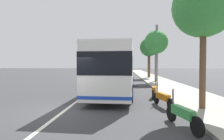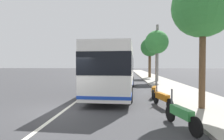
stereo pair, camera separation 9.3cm
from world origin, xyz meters
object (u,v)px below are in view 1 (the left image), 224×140
(coach_bus, at_px, (116,68))
(car_behind_bus, at_px, (122,70))
(car_far_distant, at_px, (105,71))
(car_ahead_same_lane, at_px, (123,72))
(roadside_tree_far_block, at_px, (149,48))
(roadside_tree_mid_block, at_px, (156,43))
(motorcycle_far_end, at_px, (155,90))
(car_oncoming, at_px, (108,70))
(utility_pole, at_px, (157,54))
(motorcycle_by_tree, at_px, (163,98))
(roadside_tree_near_camera, at_px, (203,7))
(motorcycle_nearest_curb, at_px, (182,115))

(coach_bus, relative_size, car_behind_bus, 2.91)
(car_far_distant, relative_size, car_ahead_same_lane, 1.06)
(roadside_tree_far_block, bearing_deg, car_ahead_same_lane, 39.82)
(car_behind_bus, relative_size, roadside_tree_mid_block, 0.63)
(car_ahead_same_lane, bearing_deg, motorcycle_far_end, -175.52)
(roadside_tree_mid_block, bearing_deg, roadside_tree_far_block, -0.58)
(car_oncoming, height_order, utility_pole, utility_pole)
(motorcycle_by_tree, xyz_separation_m, car_ahead_same_lane, (25.52, 2.16, 0.28))
(motorcycle_by_tree, xyz_separation_m, car_oncoming, (43.70, 6.90, 0.27))
(roadside_tree_near_camera, distance_m, roadside_tree_far_block, 21.17)
(car_oncoming, xyz_separation_m, roadside_tree_mid_block, (-30.22, -8.84, 4.18))
(car_ahead_same_lane, height_order, car_behind_bus, car_ahead_same_lane)
(motorcycle_far_end, bearing_deg, motorcycle_nearest_curb, -164.79)
(car_far_distant, distance_m, car_ahead_same_lane, 7.37)
(car_oncoming, bearing_deg, car_far_distant, 2.74)
(motorcycle_nearest_curb, xyz_separation_m, car_ahead_same_lane, (28.61, 2.18, 0.27))
(car_far_distant, bearing_deg, utility_pole, 29.15)
(car_ahead_same_lane, bearing_deg, motorcycle_nearest_curb, -176.69)
(motorcycle_by_tree, height_order, car_far_distant, car_far_distant)
(car_far_distant, relative_size, roadside_tree_far_block, 0.69)
(motorcycle_by_tree, bearing_deg, utility_pole, -22.21)
(coach_bus, bearing_deg, car_oncoming, 9.17)
(roadside_tree_near_camera, bearing_deg, car_oncoming, 10.94)
(roadside_tree_mid_block, bearing_deg, motorcycle_by_tree, 171.78)
(motorcycle_by_tree, distance_m, car_oncoming, 44.24)
(roadside_tree_mid_block, distance_m, utility_pole, 1.39)
(car_ahead_same_lane, xyz_separation_m, roadside_tree_near_camera, (-26.18, -3.83, 4.05))
(motorcycle_by_tree, distance_m, roadside_tree_mid_block, 14.33)
(roadside_tree_far_block, bearing_deg, utility_pole, 179.84)
(coach_bus, distance_m, car_behind_bus, 37.06)
(car_ahead_same_lane, xyz_separation_m, roadside_tree_mid_block, (-12.04, -4.11, 4.18))
(motorcycle_nearest_curb, bearing_deg, motorcycle_far_end, -14.85)
(motorcycle_by_tree, height_order, car_oncoming, car_oncoming)
(car_ahead_same_lane, distance_m, car_oncoming, 18.79)
(motorcycle_by_tree, bearing_deg, car_oncoming, -4.72)
(car_ahead_same_lane, relative_size, roadside_tree_mid_block, 0.67)
(car_ahead_same_lane, bearing_deg, roadside_tree_mid_block, -162.22)
(car_oncoming, height_order, roadside_tree_far_block, roadside_tree_far_block)
(car_far_distant, height_order, car_oncoming, car_oncoming)
(car_behind_bus, bearing_deg, roadside_tree_near_camera, -177.15)
(motorcycle_nearest_curb, bearing_deg, car_ahead_same_lane, -10.27)
(coach_bus, height_order, car_behind_bus, coach_bus)
(car_ahead_same_lane, bearing_deg, coach_bus, 177.74)
(car_far_distant, height_order, car_behind_bus, car_behind_bus)
(coach_bus, relative_size, roadside_tree_near_camera, 1.89)
(car_oncoming, bearing_deg, motorcycle_by_tree, 9.57)
(roadside_tree_mid_block, bearing_deg, car_ahead_same_lane, 18.83)
(motorcycle_far_end, height_order, car_behind_bus, car_behind_bus)
(motorcycle_far_end, distance_m, roadside_tree_mid_block, 11.76)
(motorcycle_by_tree, height_order, car_behind_bus, car_behind_bus)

